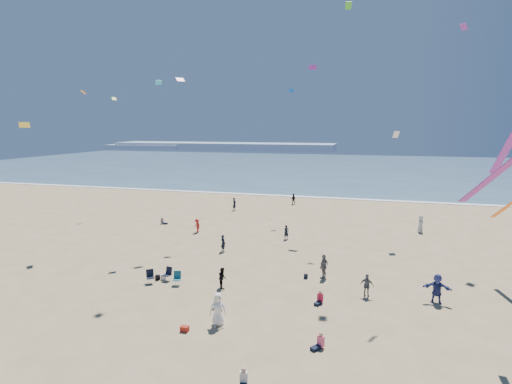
# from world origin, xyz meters

# --- Properties ---
(ground) EXTENTS (220.00, 220.00, 0.00)m
(ground) POSITION_xyz_m (0.00, 0.00, 0.00)
(ground) COLOR tan
(ground) RESTS_ON ground
(ocean) EXTENTS (220.00, 100.00, 0.06)m
(ocean) POSITION_xyz_m (0.00, 95.00, 0.03)
(ocean) COLOR #476B84
(ocean) RESTS_ON ground
(surf_line) EXTENTS (220.00, 1.20, 0.08)m
(surf_line) POSITION_xyz_m (0.00, 45.00, 0.04)
(surf_line) COLOR white
(surf_line) RESTS_ON ground
(headland_far) EXTENTS (110.00, 20.00, 3.20)m
(headland_far) POSITION_xyz_m (-60.00, 170.00, 1.60)
(headland_far) COLOR #7A8EA8
(headland_far) RESTS_ON ground
(headland_near) EXTENTS (40.00, 14.00, 2.00)m
(headland_near) POSITION_xyz_m (-100.00, 165.00, 1.00)
(headland_near) COLOR #7A8EA8
(headland_near) RESTS_ON ground
(standing_flyers) EXTENTS (23.97, 46.42, 1.90)m
(standing_flyers) POSITION_xyz_m (5.80, 12.87, 0.87)
(standing_flyers) COLOR black
(standing_flyers) RESTS_ON ground
(seated_group) EXTENTS (21.66, 26.23, 0.84)m
(seated_group) POSITION_xyz_m (1.14, 6.26, 0.42)
(seated_group) COLOR silver
(seated_group) RESTS_ON ground
(chair_cluster) EXTENTS (2.79, 1.58, 1.00)m
(chair_cluster) POSITION_xyz_m (-4.49, 6.66, 0.50)
(chair_cluster) COLOR black
(chair_cluster) RESTS_ON ground
(white_tote) EXTENTS (0.35, 0.20, 0.40)m
(white_tote) POSITION_xyz_m (-4.89, 7.22, 0.20)
(white_tote) COLOR white
(white_tote) RESTS_ON ground
(black_backpack) EXTENTS (0.30, 0.22, 0.38)m
(black_backpack) POSITION_xyz_m (-5.29, 7.07, 0.19)
(black_backpack) COLOR black
(black_backpack) RESTS_ON ground
(cooler) EXTENTS (0.45, 0.30, 0.30)m
(cooler) POSITION_xyz_m (-0.10, 0.74, 0.15)
(cooler) COLOR #A52617
(cooler) RESTS_ON ground
(navy_bag) EXTENTS (0.28, 0.18, 0.34)m
(navy_bag) POSITION_xyz_m (5.23, 10.31, 0.17)
(navy_bag) COLOR black
(navy_bag) RESTS_ON ground
(kites_aloft) EXTENTS (41.80, 33.24, 26.60)m
(kites_aloft) POSITION_xyz_m (8.87, 11.52, 13.22)
(kites_aloft) COLOR #E959CF
(kites_aloft) RESTS_ON ground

